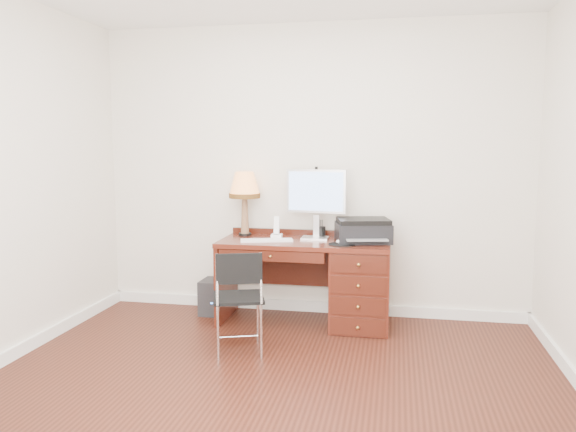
% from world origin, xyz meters
% --- Properties ---
extents(ground, '(4.00, 4.00, 0.00)m').
position_xyz_m(ground, '(0.00, 0.00, 0.00)').
color(ground, black).
rests_on(ground, ground).
extents(room_shell, '(4.00, 4.00, 4.00)m').
position_xyz_m(room_shell, '(0.00, 0.63, 0.05)').
color(room_shell, silver).
rests_on(room_shell, ground).
extents(desk, '(1.50, 0.67, 0.75)m').
position_xyz_m(desk, '(0.32, 1.40, 0.41)').
color(desk, '#531C11').
rests_on(desk, ground).
extents(monitor, '(0.54, 0.20, 0.62)m').
position_xyz_m(monitor, '(0.08, 1.53, 1.14)').
color(monitor, silver).
rests_on(monitor, desk).
extents(keyboard, '(0.47, 0.25, 0.02)m').
position_xyz_m(keyboard, '(-0.32, 1.29, 0.76)').
color(keyboard, white).
rests_on(keyboard, desk).
extents(mouse_pad, '(0.23, 0.23, 0.05)m').
position_xyz_m(mouse_pad, '(0.34, 1.24, 0.76)').
color(mouse_pad, black).
rests_on(mouse_pad, desk).
extents(printer, '(0.53, 0.45, 0.20)m').
position_xyz_m(printer, '(0.51, 1.43, 0.85)').
color(printer, black).
rests_on(printer, desk).
extents(leg_lamp, '(0.29, 0.29, 0.60)m').
position_xyz_m(leg_lamp, '(-0.59, 1.56, 1.19)').
color(leg_lamp, black).
rests_on(leg_lamp, desk).
extents(phone, '(0.10, 0.10, 0.20)m').
position_xyz_m(phone, '(-0.26, 1.43, 0.81)').
color(phone, white).
rests_on(phone, desk).
extents(pen_cup, '(0.08, 0.08, 0.10)m').
position_xyz_m(pen_cup, '(0.12, 1.58, 0.80)').
color(pen_cup, black).
rests_on(pen_cup, desk).
extents(chair, '(0.48, 0.48, 0.80)m').
position_xyz_m(chair, '(-0.39, 0.54, 0.49)').
color(chair, black).
rests_on(chair, ground).
extents(equipment_box, '(0.29, 0.29, 0.33)m').
position_xyz_m(equipment_box, '(-0.86, 1.50, 0.16)').
color(equipment_box, black).
rests_on(equipment_box, ground).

